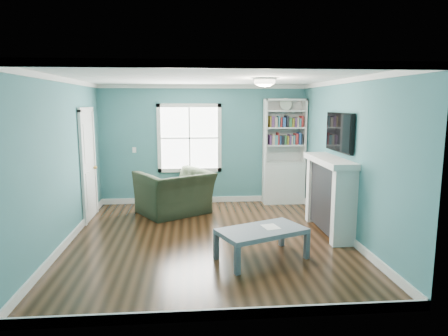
{
  "coord_description": "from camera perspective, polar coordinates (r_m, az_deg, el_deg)",
  "views": [
    {
      "loc": [
        -0.29,
        -6.27,
        2.2
      ],
      "look_at": [
        0.28,
        0.4,
        1.11
      ],
      "focal_mm": 32.0,
      "sensor_mm": 36.0,
      "label": 1
    }
  ],
  "objects": [
    {
      "name": "fireplace",
      "position": [
        7.07,
        14.87,
        -3.89
      ],
      "size": [
        0.44,
        1.58,
        1.3
      ],
      "color": "black",
      "rests_on": "ground"
    },
    {
      "name": "bookshelf",
      "position": [
        8.91,
        8.53,
        0.87
      ],
      "size": [
        0.9,
        0.35,
        2.31
      ],
      "color": "silver",
      "rests_on": "ground"
    },
    {
      "name": "floor",
      "position": [
        6.65,
        -2.14,
        -10.11
      ],
      "size": [
        5.0,
        5.0,
        0.0
      ],
      "primitive_type": "plane",
      "color": "black",
      "rests_on": "ground"
    },
    {
      "name": "door",
      "position": [
        7.99,
        -18.83,
        0.6
      ],
      "size": [
        0.12,
        0.98,
        2.17
      ],
      "color": "silver",
      "rests_on": "ground"
    },
    {
      "name": "room_walls",
      "position": [
        6.31,
        -2.23,
        3.57
      ],
      "size": [
        5.0,
        5.0,
        5.0
      ],
      "color": "teal",
      "rests_on": "ground"
    },
    {
      "name": "window",
      "position": [
        8.79,
        -4.95,
        4.28
      ],
      "size": [
        1.4,
        0.06,
        1.5
      ],
      "color": "white",
      "rests_on": "room_walls"
    },
    {
      "name": "paper_sheet",
      "position": [
        5.84,
        6.67,
        -8.34
      ],
      "size": [
        0.27,
        0.31,
        0.0
      ],
      "primitive_type": "cube",
      "rotation": [
        0.0,
        0.0,
        0.24
      ],
      "color": "white",
      "rests_on": "coffee_table"
    },
    {
      "name": "recliner",
      "position": [
        8.04,
        -7.06,
        -2.5
      ],
      "size": [
        1.57,
        1.42,
        1.15
      ],
      "primitive_type": "imported",
      "rotation": [
        0.0,
        0.0,
        -2.59
      ],
      "color": "black",
      "rests_on": "ground"
    },
    {
      "name": "ceiling_fixture",
      "position": [
        6.49,
        5.82,
        12.24
      ],
      "size": [
        0.38,
        0.38,
        0.15
      ],
      "color": "white",
      "rests_on": "room_walls"
    },
    {
      "name": "tv",
      "position": [
        6.95,
        16.18,
        4.93
      ],
      "size": [
        0.06,
        1.1,
        0.65
      ],
      "primitive_type": "cube",
      "color": "black",
      "rests_on": "fireplace"
    },
    {
      "name": "trim",
      "position": [
        6.35,
        -2.21,
        0.48
      ],
      "size": [
        4.5,
        5.0,
        2.6
      ],
      "color": "white",
      "rests_on": "ground"
    },
    {
      "name": "coffee_table",
      "position": [
        5.76,
        5.42,
        -9.19
      ],
      "size": [
        1.38,
        1.1,
        0.44
      ],
      "rotation": [
        0.0,
        0.0,
        0.41
      ],
      "color": "#4C525C",
      "rests_on": "ground"
    },
    {
      "name": "light_switch",
      "position": [
        8.9,
        -12.69,
        2.53
      ],
      "size": [
        0.08,
        0.01,
        0.12
      ],
      "primitive_type": "cube",
      "color": "white",
      "rests_on": "room_walls"
    }
  ]
}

